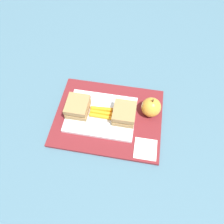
% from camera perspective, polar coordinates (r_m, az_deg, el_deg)
% --- Properties ---
extents(ground_plane, '(2.40, 2.40, 0.00)m').
position_cam_1_polar(ground_plane, '(0.75, -0.94, -1.54)').
color(ground_plane, '#42667A').
extents(lunchbag_mat, '(0.36, 0.28, 0.01)m').
position_cam_1_polar(lunchbag_mat, '(0.75, -0.94, -1.35)').
color(lunchbag_mat, maroon).
rests_on(lunchbag_mat, ground_plane).
extents(food_tray, '(0.23, 0.17, 0.01)m').
position_cam_1_polar(food_tray, '(0.74, -2.85, -0.64)').
color(food_tray, white).
rests_on(food_tray, lunchbag_mat).
extents(sandwich_half_left, '(0.07, 0.08, 0.04)m').
position_cam_1_polar(sandwich_half_left, '(0.73, -8.92, 1.38)').
color(sandwich_half_left, '#9E7A4C').
rests_on(sandwich_half_left, food_tray).
extents(sandwich_half_right, '(0.07, 0.08, 0.04)m').
position_cam_1_polar(sandwich_half_right, '(0.71, 3.21, -0.39)').
color(sandwich_half_right, '#9E7A4C').
rests_on(sandwich_half_right, food_tray).
extents(carrot_sticks_bundle, '(0.08, 0.04, 0.02)m').
position_cam_1_polar(carrot_sticks_bundle, '(0.73, -2.81, -0.14)').
color(carrot_sticks_bundle, orange).
rests_on(carrot_sticks_bundle, food_tray).
extents(apple, '(0.07, 0.07, 0.08)m').
position_cam_1_polar(apple, '(0.74, 10.16, 1.25)').
color(apple, gold).
rests_on(apple, lunchbag_mat).
extents(paper_napkin, '(0.07, 0.07, 0.00)m').
position_cam_1_polar(paper_napkin, '(0.70, 8.70, -9.50)').
color(paper_napkin, white).
rests_on(paper_napkin, lunchbag_mat).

